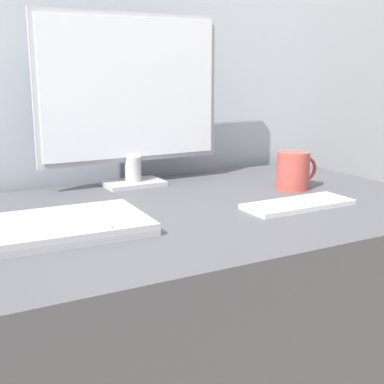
# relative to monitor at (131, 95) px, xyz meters

# --- Properties ---
(wall_back) EXTENTS (3.60, 0.05, 2.40)m
(wall_back) POSITION_rel_monitor_xyz_m (-0.02, 0.15, 0.23)
(wall_back) COLOR #B2BCC6
(wall_back) RESTS_ON ground_plane
(desk) EXTENTS (1.37, 0.75, 0.71)m
(desk) POSITION_rel_monitor_xyz_m (-0.02, -0.30, -0.61)
(desk) COLOR #4C4C51
(desk) RESTS_ON ground_plane
(monitor) EXTENTS (0.53, 0.11, 0.47)m
(monitor) POSITION_rel_monitor_xyz_m (0.00, 0.00, 0.00)
(monitor) COLOR #B7B7BC
(monitor) RESTS_ON desk
(keyboard) EXTENTS (0.28, 0.11, 0.01)m
(keyboard) POSITION_rel_monitor_xyz_m (0.26, -0.42, -0.25)
(keyboard) COLOR silver
(keyboard) RESTS_ON desk
(laptop) EXTENTS (0.33, 0.24, 0.03)m
(laptop) POSITION_rel_monitor_xyz_m (-0.29, -0.35, -0.24)
(laptop) COLOR #A3A3A8
(laptop) RESTS_ON desk
(ereader) EXTENTS (0.16, 0.19, 0.01)m
(ereader) POSITION_rel_monitor_xyz_m (-0.31, -0.36, -0.22)
(ereader) COLOR white
(ereader) RESTS_ON laptop
(coffee_mug) EXTENTS (0.13, 0.09, 0.10)m
(coffee_mug) POSITION_rel_monitor_xyz_m (0.37, -0.26, -0.20)
(coffee_mug) COLOR #B7473D
(coffee_mug) RESTS_ON desk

